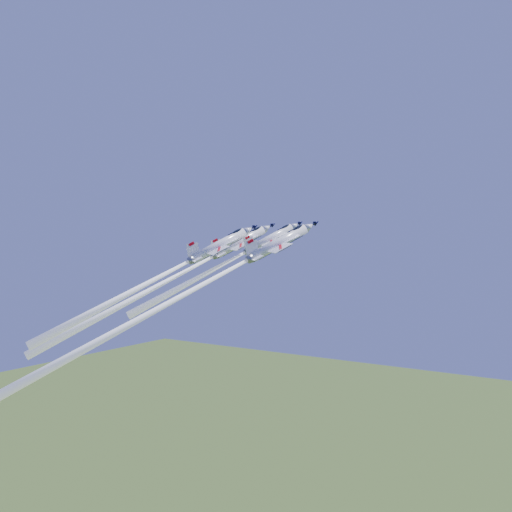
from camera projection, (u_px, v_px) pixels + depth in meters
The scene contains 4 objects.
jet_lead at pixel (224, 264), 122.57m from camera, with size 20.76×27.81×27.92m.
jet_left at pixel (166, 282), 125.68m from camera, with size 28.10×38.06×40.79m.
jet_right at pixel (171, 302), 109.07m from camera, with size 32.95×44.90×51.16m.
jet_slot at pixel (156, 279), 116.55m from camera, with size 24.58×33.04×33.58m.
Camera 1 is at (67.84, -103.72, 90.19)m, focal length 40.00 mm.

